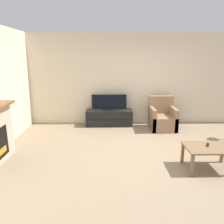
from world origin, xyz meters
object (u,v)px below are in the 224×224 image
(coffee_table, at_px, (209,150))
(remote, at_px, (208,145))
(armchair, at_px, (162,119))
(tv_stand, at_px, (109,118))
(tv, at_px, (109,103))

(coffee_table, bearing_deg, remote, 89.03)
(armchair, distance_m, remote, 2.28)
(remote, bearing_deg, tv_stand, 151.37)
(armchair, height_order, remote, armchair)
(remote, bearing_deg, coffee_table, -64.83)
(tv, bearing_deg, tv_stand, 90.00)
(armchair, distance_m, coffee_table, 2.36)
(coffee_table, xyz_separation_m, remote, (0.00, 0.08, 0.07))
(armchair, bearing_deg, tv_stand, 168.17)
(coffee_table, distance_m, remote, 0.10)
(armchair, bearing_deg, tv, 168.25)
(tv_stand, bearing_deg, coffee_table, -55.56)
(tv, relative_size, armchair, 1.13)
(coffee_table, bearing_deg, tv, 124.46)
(tv, height_order, remote, tv)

